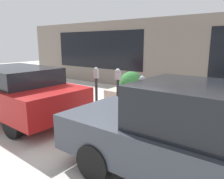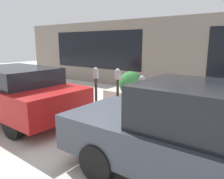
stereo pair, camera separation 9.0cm
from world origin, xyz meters
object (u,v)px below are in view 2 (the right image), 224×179
parking_meter_second (118,87)px  parking_meter_middle (96,85)px  parking_meter_nearest (142,93)px  parked_car_front (215,140)px  planter_box (130,93)px  parked_car_middle (13,90)px

parking_meter_second → parking_meter_middle: (0.80, 0.02, -0.05)m
parking_meter_middle → parking_meter_nearest: bearing=-178.7°
parking_meter_middle → parked_car_front: parked_car_front is taller
planter_box → parked_car_front: bearing=136.9°
planter_box → parking_meter_second: bearing=103.7°
planter_box → parked_car_middle: size_ratio=0.34×
parking_meter_nearest → planter_box: size_ratio=0.80×
planter_box → parked_car_middle: 3.67m
parking_meter_middle → parked_car_front: 4.18m
parking_meter_second → parked_car_front: 3.50m
parking_meter_nearest → parked_car_middle: size_ratio=0.27×
parking_meter_nearest → parked_car_front: (-2.19, 1.87, -0.04)m
parking_meter_second → parked_car_middle: bearing=34.4°
parked_car_middle → parking_meter_second: bearing=-143.5°
parking_meter_second → planter_box: bearing=-76.3°
parking_meter_second → parked_car_middle: parked_car_middle is taller
planter_box → parked_car_front: (-3.25, 3.04, 0.32)m
parking_meter_middle → parking_meter_second: bearing=-178.2°
parking_meter_middle → parked_car_middle: parked_car_middle is taller
parking_meter_nearest → parking_meter_second: 0.78m
parked_car_middle → parked_car_front: bearing=-179.4°
parking_meter_nearest → planter_box: 1.62m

